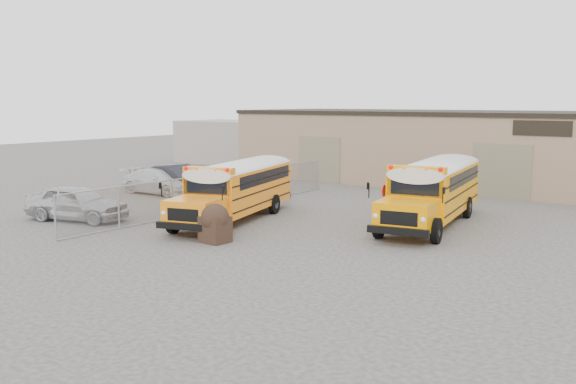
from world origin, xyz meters
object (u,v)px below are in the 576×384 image
Objects in this scene: car_dark at (178,179)px; school_bus_right at (460,173)px; school_bus_left at (281,173)px; tarp_bundle at (215,223)px; car_silver at (77,203)px; car_white at (160,181)px.

school_bus_right is at bearing -63.40° from car_dark.
tarp_bundle is (4.04, -9.43, -0.78)m from school_bus_left.
tarp_bundle is 8.06m from car_silver.
tarp_bundle is at bearing -103.68° from car_silver.
school_bus_left is at bearing -76.55° from car_dark.
tarp_bundle is at bearing -122.76° from car_dark.
car_silver is 8.61m from car_white.
car_silver is (-8.05, -0.38, 0.04)m from tarp_bundle.
car_dark is at bearing -158.75° from school_bus_right.
car_dark is (-6.76, -0.96, -0.73)m from school_bus_left.
car_dark is (-2.75, 8.85, 0.01)m from car_silver.
car_dark is at bearing 0.88° from car_silver.
school_bus_right is at bearing 74.37° from tarp_bundle.
school_bus_right is 16.79m from car_white.
car_dark reaches higher than car_silver.
car_dark is at bearing -35.15° from car_white.
car_white is at bearing -165.67° from school_bus_left.
car_silver is 0.95× the size of car_dark.
car_dark is (0.60, 0.92, 0.10)m from car_white.
school_bus_right is 14.79m from tarp_bundle.
car_dark reaches higher than car_white.
car_white is (-3.35, 7.93, -0.09)m from car_silver.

